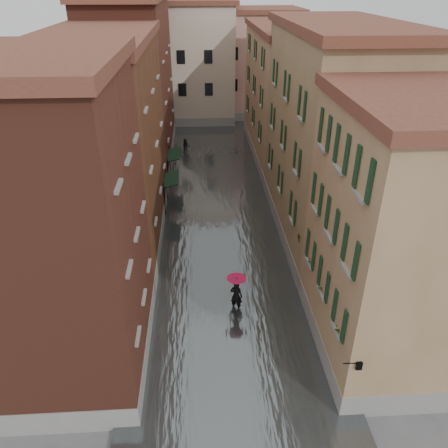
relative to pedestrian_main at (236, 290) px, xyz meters
name	(u,v)px	position (x,y,z in m)	size (l,w,h in m)	color
ground	(230,321)	(-0.39, -0.88, -1.28)	(120.00, 120.00, 0.00)	#555457
floodwater	(218,206)	(-0.39, 12.12, -1.18)	(10.00, 60.00, 0.20)	#4A5052
building_left_near	(60,238)	(-7.39, -2.88, 5.22)	(6.00, 8.00, 13.00)	brown
building_left_mid	(108,150)	(-7.39, 8.12, 4.97)	(6.00, 14.00, 12.50)	brown
building_left_far	(135,85)	(-7.39, 23.12, 5.72)	(6.00, 16.00, 14.00)	brown
building_right_near	(399,243)	(6.61, -2.88, 4.47)	(6.00, 8.00, 11.50)	#916D4B
building_right_mid	(330,141)	(6.61, 8.12, 5.22)	(6.00, 14.00, 13.00)	#947C5A
building_right_far	(286,97)	(6.61, 23.12, 4.47)	(6.00, 16.00, 11.50)	#916D4B
building_end_cream	(182,64)	(-3.39, 37.12, 5.22)	(12.00, 9.00, 13.00)	beige
building_end_pink	(255,65)	(5.61, 39.12, 4.72)	(10.00, 9.00, 12.00)	#CB958F
awning_near	(171,180)	(-3.88, 11.93, 1.18)	(1.09, 2.79, 2.80)	black
awning_far	(174,155)	(-3.88, 17.13, 1.19)	(1.09, 3.10, 2.80)	black
wall_lantern	(358,365)	(3.94, -6.88, 1.73)	(0.71, 0.22, 0.35)	black
window_planters	(313,257)	(3.73, -0.39, 2.23)	(0.59, 10.72, 0.84)	brown
pedestrian_main	(236,290)	(0.00, 0.00, 0.00)	(1.04, 1.04, 2.06)	black
pedestrian_far	(186,147)	(-3.02, 23.86, -0.48)	(0.77, 0.60, 1.59)	black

